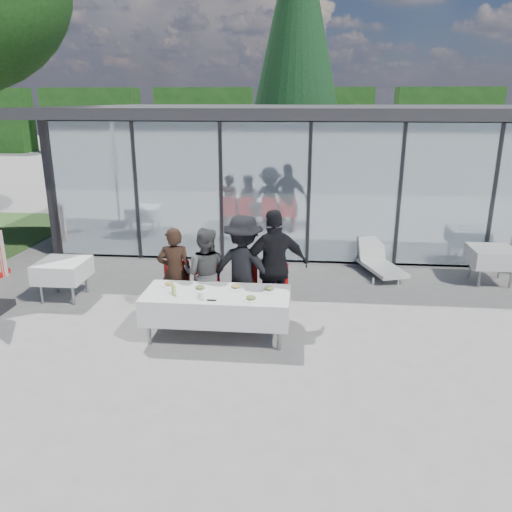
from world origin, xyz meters
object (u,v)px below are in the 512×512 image
at_px(diner_c, 244,269).
at_px(spare_table_right, 492,257).
at_px(diner_a, 175,273).
at_px(plate_a, 169,284).
at_px(spare_table_left, 63,270).
at_px(dining_table, 217,305).
at_px(plate_b, 200,288).
at_px(juice_bottle, 174,290).
at_px(plate_extra, 251,298).
at_px(folded_eyeglasses, 211,300).
at_px(diner_d, 275,267).
at_px(conifer_tree, 297,31).
at_px(diner_chair_d, 275,290).
at_px(lounger, 379,262).
at_px(diner_b, 205,274).
at_px(diner_chair_a, 176,286).
at_px(plate_d, 270,289).
at_px(plate_c, 236,287).
at_px(diner_chair_b, 206,287).
at_px(diner_chair_c, 244,289).

distance_m(diner_c, spare_table_right, 5.31).
xyz_separation_m(diner_a, plate_a, (0.04, -0.51, -0.02)).
relative_size(plate_a, spare_table_left, 0.30).
xyz_separation_m(dining_table, diner_c, (0.33, 0.73, 0.37)).
bearing_deg(dining_table, plate_b, 159.45).
relative_size(diner_a, juice_bottle, 10.32).
height_order(diner_c, plate_extra, diner_c).
height_order(plate_extra, folded_eyeglasses, plate_extra).
relative_size(diner_d, conifer_tree, 0.18).
relative_size(diner_d, diner_chair_d, 1.97).
height_order(plate_extra, lounger, plate_extra).
distance_m(diner_b, plate_a, 0.70).
distance_m(plate_extra, lounger, 4.33).
xyz_separation_m(spare_table_left, spare_table_right, (8.28, 1.66, 0.00)).
xyz_separation_m(diner_chair_a, plate_d, (1.65, -0.58, 0.24)).
bearing_deg(folded_eyeglasses, juice_bottle, 164.01).
bearing_deg(plate_c, diner_a, 154.84).
bearing_deg(plate_b, conifer_tree, 84.78).
bearing_deg(folded_eyeglasses, diner_chair_d, 50.88).
bearing_deg(diner_chair_a, diner_a, -90.00).
bearing_deg(conifer_tree, diner_c, -92.58).
xyz_separation_m(diner_chair_a, diner_b, (0.53, -0.02, 0.26)).
xyz_separation_m(dining_table, diner_d, (0.86, 0.73, 0.42)).
bearing_deg(plate_b, diner_a, 131.96).
distance_m(dining_table, lounger, 4.46).
bearing_deg(diner_chair_a, conifer_tree, 81.87).
bearing_deg(plate_b, spare_table_left, 157.09).
bearing_deg(folded_eyeglasses, diner_d, 50.37).
bearing_deg(dining_table, diner_chair_b, 112.94).
xyz_separation_m(diner_chair_b, diner_chair_d, (1.17, 0.00, 0.00)).
bearing_deg(plate_d, diner_chair_b, 152.84).
relative_size(diner_c, conifer_tree, 0.17).
xyz_separation_m(dining_table, spare_table_right, (5.14, 2.97, 0.02)).
bearing_deg(plate_a, diner_chair_a, 94.45).
relative_size(spare_table_left, lounger, 0.59).
height_order(diner_c, plate_c, diner_c).
distance_m(dining_table, diner_chair_d, 1.14).
height_order(spare_table_left, spare_table_right, same).
relative_size(diner_chair_c, spare_table_right, 1.13).
relative_size(diner_c, diner_chair_c, 1.86).
distance_m(dining_table, spare_table_left, 3.41).
relative_size(diner_chair_a, diner_chair_c, 1.00).
xyz_separation_m(dining_table, diner_chair_a, (-0.84, 0.75, -0.00)).
height_order(diner_b, plate_extra, diner_b).
distance_m(diner_chair_b, spare_table_right, 5.89).
height_order(diner_chair_d, plate_b, diner_chair_d).
distance_m(diner_chair_b, plate_extra, 1.35).
height_order(diner_chair_b, diner_d, diner_d).
height_order(diner_a, folded_eyeglasses, diner_a).
bearing_deg(diner_d, plate_c, 24.29).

